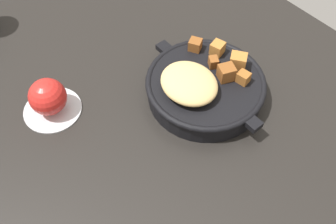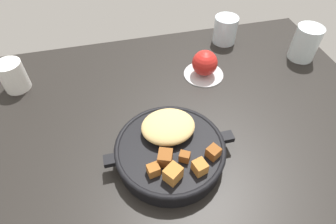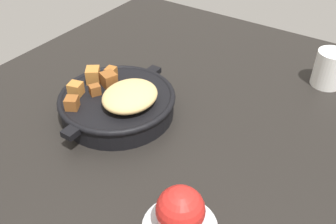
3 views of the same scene
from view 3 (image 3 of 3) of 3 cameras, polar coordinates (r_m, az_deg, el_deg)
ground_plane at (r=73.85cm, az=-4.07°, el=-2.44°), size 110.80×83.07×2.40cm
cast_iron_skillet at (r=73.92cm, az=-7.62°, el=1.56°), size 27.20×22.89×7.82cm
red_apple at (r=53.30cm, az=1.90°, el=-14.64°), size 6.96×6.96×6.96cm
white_creamer_pitcher at (r=89.10cm, az=23.30°, el=6.06°), size 6.54×6.54×8.00cm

